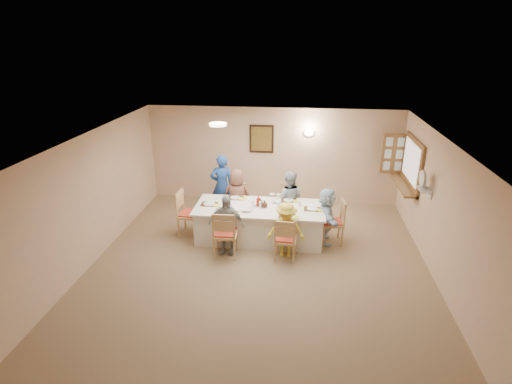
# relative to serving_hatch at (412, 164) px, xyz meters

# --- Properties ---
(ground) EXTENTS (7.00, 7.00, 0.00)m
(ground) POSITION_rel_serving_hatch_xyz_m (-3.21, -2.40, -1.50)
(ground) COLOR #8A7356
(room_walls) EXTENTS (7.00, 7.00, 7.00)m
(room_walls) POSITION_rel_serving_hatch_xyz_m (-3.21, -2.40, 0.01)
(room_walls) COLOR #E3B389
(room_walls) RESTS_ON ground
(wall_picture) EXTENTS (0.62, 0.05, 0.72)m
(wall_picture) POSITION_rel_serving_hatch_xyz_m (-3.51, 1.06, 0.20)
(wall_picture) COLOR black
(wall_picture) RESTS_ON room_walls
(wall_sconce) EXTENTS (0.26, 0.09, 0.18)m
(wall_sconce) POSITION_rel_serving_hatch_xyz_m (-2.31, 1.04, 0.40)
(wall_sconce) COLOR white
(wall_sconce) RESTS_ON room_walls
(ceiling_light) EXTENTS (0.36, 0.36, 0.05)m
(ceiling_light) POSITION_rel_serving_hatch_xyz_m (-4.21, -0.90, 0.97)
(ceiling_light) COLOR white
(ceiling_light) RESTS_ON room_walls
(serving_hatch) EXTENTS (0.06, 1.50, 1.15)m
(serving_hatch) POSITION_rel_serving_hatch_xyz_m (0.00, 0.00, 0.00)
(serving_hatch) COLOR brown
(serving_hatch) RESTS_ON room_walls
(hatch_sill) EXTENTS (0.30, 1.50, 0.05)m
(hatch_sill) POSITION_rel_serving_hatch_xyz_m (-0.12, 0.00, -0.53)
(hatch_sill) COLOR brown
(hatch_sill) RESTS_ON room_walls
(shutter_door) EXTENTS (0.55, 0.04, 1.00)m
(shutter_door) POSITION_rel_serving_hatch_xyz_m (-0.26, 0.76, 0.00)
(shutter_door) COLOR brown
(shutter_door) RESTS_ON room_walls
(fan_shelf) EXTENTS (0.22, 0.36, 0.03)m
(fan_shelf) POSITION_rel_serving_hatch_xyz_m (-0.08, -1.35, -0.10)
(fan_shelf) COLOR white
(fan_shelf) RESTS_ON room_walls
(desk_fan) EXTENTS (0.30, 0.30, 0.28)m
(desk_fan) POSITION_rel_serving_hatch_xyz_m (-0.11, -1.35, 0.05)
(desk_fan) COLOR #A5A5A8
(desk_fan) RESTS_ON fan_shelf
(dining_table) EXTENTS (2.77, 1.17, 0.76)m
(dining_table) POSITION_rel_serving_hatch_xyz_m (-3.32, -1.11, -1.12)
(dining_table) COLOR white
(dining_table) RESTS_ON ground
(chair_back_left) EXTENTS (0.49, 0.49, 0.92)m
(chair_back_left) POSITION_rel_serving_hatch_xyz_m (-3.92, -0.31, -1.04)
(chair_back_left) COLOR tan
(chair_back_left) RESTS_ON ground
(chair_back_right) EXTENTS (0.46, 0.46, 0.96)m
(chair_back_right) POSITION_rel_serving_hatch_xyz_m (-2.72, -0.31, -1.02)
(chair_back_right) COLOR tan
(chair_back_right) RESTS_ON ground
(chair_front_left) EXTENTS (0.51, 0.51, 1.02)m
(chair_front_left) POSITION_rel_serving_hatch_xyz_m (-3.92, -1.91, -0.99)
(chair_front_left) COLOR tan
(chair_front_left) RESTS_ON ground
(chair_front_right) EXTENTS (0.47, 0.47, 0.92)m
(chair_front_right) POSITION_rel_serving_hatch_xyz_m (-2.72, -1.91, -1.04)
(chair_front_right) COLOR tan
(chair_front_right) RESTS_ON ground
(chair_left_end) EXTENTS (0.53, 0.53, 1.04)m
(chair_left_end) POSITION_rel_serving_hatch_xyz_m (-4.87, -1.11, -0.98)
(chair_left_end) COLOR tan
(chair_left_end) RESTS_ON ground
(chair_right_end) EXTENTS (0.52, 0.52, 0.99)m
(chair_right_end) POSITION_rel_serving_hatch_xyz_m (-1.77, -1.11, -1.01)
(chair_right_end) COLOR tan
(chair_right_end) RESTS_ON ground
(diner_back_left) EXTENTS (0.69, 0.48, 1.35)m
(diner_back_left) POSITION_rel_serving_hatch_xyz_m (-3.92, -0.43, -0.82)
(diner_back_left) COLOR brown
(diner_back_left) RESTS_ON ground
(diner_back_right) EXTENTS (0.75, 0.63, 1.36)m
(diner_back_right) POSITION_rel_serving_hatch_xyz_m (-2.72, -0.43, -0.82)
(diner_back_right) COLOR #99A5AF
(diner_back_right) RESTS_ON ground
(diner_front_left) EXTENTS (0.77, 0.37, 1.27)m
(diner_front_left) POSITION_rel_serving_hatch_xyz_m (-3.92, -1.79, -0.87)
(diner_front_left) COLOR #949494
(diner_front_left) RESTS_ON ground
(diner_front_right) EXTENTS (0.78, 0.48, 1.16)m
(diner_front_right) POSITION_rel_serving_hatch_xyz_m (-2.72, -1.79, -0.92)
(diner_front_right) COLOR yellow
(diner_front_right) RESTS_ON ground
(diner_right_end) EXTENTS (1.20, 0.51, 1.24)m
(diner_right_end) POSITION_rel_serving_hatch_xyz_m (-1.90, -1.11, -0.88)
(diner_right_end) COLOR silver
(diner_right_end) RESTS_ON ground
(caregiver) EXTENTS (0.77, 0.69, 1.54)m
(caregiver) POSITION_rel_serving_hatch_xyz_m (-4.37, 0.04, -0.73)
(caregiver) COLOR #204695
(caregiver) RESTS_ON ground
(placemat_fl) EXTENTS (0.38, 0.28, 0.01)m
(placemat_fl) POSITION_rel_serving_hatch_xyz_m (-3.92, -1.53, -0.74)
(placemat_fl) COLOR #472B19
(placemat_fl) RESTS_ON dining_table
(plate_fl) EXTENTS (0.25, 0.25, 0.02)m
(plate_fl) POSITION_rel_serving_hatch_xyz_m (-3.92, -1.53, -0.73)
(plate_fl) COLOR white
(plate_fl) RESTS_ON dining_table
(napkin_fl) EXTENTS (0.14, 0.14, 0.01)m
(napkin_fl) POSITION_rel_serving_hatch_xyz_m (-3.74, -1.58, -0.73)
(napkin_fl) COLOR #E2F132
(napkin_fl) RESTS_ON dining_table
(placemat_fr) EXTENTS (0.34, 0.25, 0.01)m
(placemat_fr) POSITION_rel_serving_hatch_xyz_m (-2.72, -1.53, -0.74)
(placemat_fr) COLOR #472B19
(placemat_fr) RESTS_ON dining_table
(plate_fr) EXTENTS (0.25, 0.25, 0.02)m
(plate_fr) POSITION_rel_serving_hatch_xyz_m (-2.72, -1.53, -0.73)
(plate_fr) COLOR white
(plate_fr) RESTS_ON dining_table
(napkin_fr) EXTENTS (0.15, 0.15, 0.01)m
(napkin_fr) POSITION_rel_serving_hatch_xyz_m (-2.54, -1.58, -0.73)
(napkin_fr) COLOR #E2F132
(napkin_fr) RESTS_ON dining_table
(placemat_bl) EXTENTS (0.36, 0.27, 0.01)m
(placemat_bl) POSITION_rel_serving_hatch_xyz_m (-3.92, -0.69, -0.74)
(placemat_bl) COLOR #472B19
(placemat_bl) RESTS_ON dining_table
(plate_bl) EXTENTS (0.23, 0.23, 0.01)m
(plate_bl) POSITION_rel_serving_hatch_xyz_m (-3.92, -0.69, -0.73)
(plate_bl) COLOR white
(plate_bl) RESTS_ON dining_table
(napkin_bl) EXTENTS (0.15, 0.15, 0.01)m
(napkin_bl) POSITION_rel_serving_hatch_xyz_m (-3.74, -0.74, -0.73)
(napkin_bl) COLOR #E2F132
(napkin_bl) RESTS_ON dining_table
(placemat_br) EXTENTS (0.34, 0.25, 0.01)m
(placemat_br) POSITION_rel_serving_hatch_xyz_m (-2.72, -0.69, -0.74)
(placemat_br) COLOR #472B19
(placemat_br) RESTS_ON dining_table
(plate_br) EXTENTS (0.22, 0.22, 0.01)m
(plate_br) POSITION_rel_serving_hatch_xyz_m (-2.72, -0.69, -0.73)
(plate_br) COLOR white
(plate_br) RESTS_ON dining_table
(napkin_br) EXTENTS (0.14, 0.14, 0.01)m
(napkin_br) POSITION_rel_serving_hatch_xyz_m (-2.54, -0.74, -0.73)
(napkin_br) COLOR #E2F132
(napkin_br) RESTS_ON dining_table
(placemat_le) EXTENTS (0.36, 0.27, 0.01)m
(placemat_le) POSITION_rel_serving_hatch_xyz_m (-4.42, -1.11, -0.74)
(placemat_le) COLOR #472B19
(placemat_le) RESTS_ON dining_table
(plate_le) EXTENTS (0.25, 0.25, 0.02)m
(plate_le) POSITION_rel_serving_hatch_xyz_m (-4.42, -1.11, -0.73)
(plate_le) COLOR white
(plate_le) RESTS_ON dining_table
(napkin_le) EXTENTS (0.14, 0.14, 0.01)m
(napkin_le) POSITION_rel_serving_hatch_xyz_m (-4.24, -1.16, -0.73)
(napkin_le) COLOR #E2F132
(napkin_le) RESTS_ON dining_table
(placemat_re) EXTENTS (0.36, 0.26, 0.01)m
(placemat_re) POSITION_rel_serving_hatch_xyz_m (-2.20, -1.11, -0.74)
(placemat_re) COLOR #472B19
(placemat_re) RESTS_ON dining_table
(plate_re) EXTENTS (0.23, 0.23, 0.01)m
(plate_re) POSITION_rel_serving_hatch_xyz_m (-2.20, -1.11, -0.73)
(plate_re) COLOR white
(plate_re) RESTS_ON dining_table
(napkin_re) EXTENTS (0.14, 0.14, 0.01)m
(napkin_re) POSITION_rel_serving_hatch_xyz_m (-2.02, -1.16, -0.73)
(napkin_re) COLOR #E2F132
(napkin_re) RESTS_ON dining_table
(teacup_a) EXTENTS (0.18, 0.18, 0.09)m
(teacup_a) POSITION_rel_serving_hatch_xyz_m (-4.15, -1.43, -0.70)
(teacup_a) COLOR white
(teacup_a) RESTS_ON dining_table
(teacup_b) EXTENTS (0.17, 0.17, 0.09)m
(teacup_b) POSITION_rel_serving_hatch_xyz_m (-2.94, -0.56, -0.70)
(teacup_b) COLOR white
(teacup_b) RESTS_ON dining_table
(bowl_a) EXTENTS (0.29, 0.29, 0.06)m
(bowl_a) POSITION_rel_serving_hatch_xyz_m (-3.56, -1.36, -0.71)
(bowl_a) COLOR white
(bowl_a) RESTS_ON dining_table
(bowl_b) EXTENTS (0.27, 0.27, 0.07)m
(bowl_b) POSITION_rel_serving_hatch_xyz_m (-2.98, -0.84, -0.71)
(bowl_b) COLOR white
(bowl_b) RESTS_ON dining_table
(condiment_ketchup) EXTENTS (0.16, 0.16, 0.25)m
(condiment_ketchup) POSITION_rel_serving_hatch_xyz_m (-3.35, -1.08, -0.61)
(condiment_ketchup) COLOR red
(condiment_ketchup) RESTS_ON dining_table
(condiment_brown) EXTENTS (0.12, 0.12, 0.19)m
(condiment_brown) POSITION_rel_serving_hatch_xyz_m (-3.30, -1.09, -0.65)
(condiment_brown) COLOR #3A1D0F
(condiment_brown) RESTS_ON dining_table
(condiment_malt) EXTENTS (0.17, 0.17, 0.17)m
(condiment_malt) POSITION_rel_serving_hatch_xyz_m (-3.21, -1.14, -0.66)
(condiment_malt) COLOR #3A1D0F
(condiment_malt) RESTS_ON dining_table
(drinking_glass) EXTENTS (0.07, 0.07, 0.10)m
(drinking_glass) POSITION_rel_serving_hatch_xyz_m (-3.47, -1.06, -0.68)
(drinking_glass) COLOR silver
(drinking_glass) RESTS_ON dining_table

